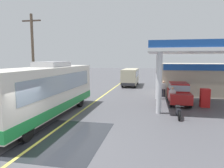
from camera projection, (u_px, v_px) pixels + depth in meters
name	position (u px, v px, depth m)	size (l,w,h in m)	color
ground	(116.00, 87.00, 28.79)	(120.00, 120.00, 0.00)	#4C4C51
lane_divider_stripe	(108.00, 92.00, 23.93)	(0.16, 50.00, 0.01)	#D8CC4C
wet_puddle_patch	(67.00, 138.00, 10.00)	(3.73, 5.29, 0.01)	#26282D
coach_bus_main	(46.00, 92.00, 13.40)	(2.60, 11.04, 3.69)	silver
gas_station_roadside	(196.00, 72.00, 20.24)	(9.10, 11.95, 5.10)	#194799
car_at_pump	(179.00, 92.00, 17.65)	(1.70, 4.20, 1.82)	maroon
minibus_opposing_lane	(130.00, 76.00, 29.70)	(2.04, 6.13, 2.44)	#BFB799
motorcycle_parked_forecourt	(178.00, 111.00, 13.38)	(0.55, 1.80, 0.92)	black
pedestrian_near_pump	(172.00, 96.00, 16.39)	(0.55, 0.22, 1.66)	#33333F
pedestrian_by_shop	(164.00, 88.00, 20.75)	(0.55, 0.22, 1.66)	#33333F
utility_pole_roadside	(33.00, 56.00, 18.56)	(1.80, 0.24, 7.88)	brown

